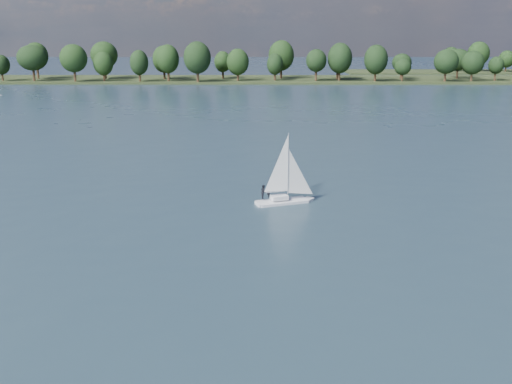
# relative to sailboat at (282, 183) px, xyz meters

# --- Properties ---
(ground) EXTENTS (700.00, 700.00, 0.00)m
(ground) POSITION_rel_sailboat_xyz_m (-10.75, 61.39, -2.30)
(ground) COLOR #233342
(ground) RESTS_ON ground
(far_shore) EXTENTS (660.00, 40.00, 1.50)m
(far_shore) POSITION_rel_sailboat_xyz_m (-10.75, 173.39, -2.30)
(far_shore) COLOR black
(far_shore) RESTS_ON ground
(sailboat) EXTENTS (6.49, 3.79, 8.25)m
(sailboat) POSITION_rel_sailboat_xyz_m (0.00, 0.00, 0.00)
(sailboat) COLOR silver
(sailboat) RESTS_ON ground
(treeline) EXTENTS (563.00, 74.22, 18.43)m
(treeline) POSITION_rel_sailboat_xyz_m (-24.94, 169.65, 5.80)
(treeline) COLOR black
(treeline) RESTS_ON ground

